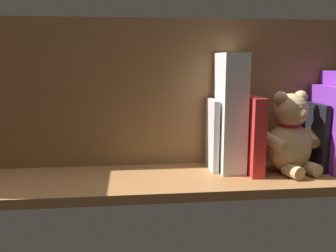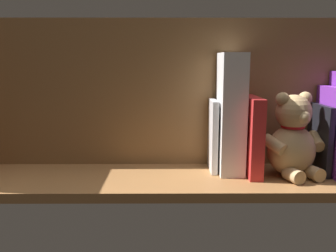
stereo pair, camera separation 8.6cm
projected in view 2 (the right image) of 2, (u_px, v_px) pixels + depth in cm
name	position (u px, v px, depth cm)	size (l,w,h in cm)	color
ground_plane	(168.00, 179.00, 88.32)	(105.80, 24.95, 2.20)	#9E6B3D
shelf_back_panel	(168.00, 93.00, 94.79)	(105.80, 1.50, 37.90)	brown
book_2	(334.00, 131.00, 87.98)	(2.46, 15.05, 21.12)	purple
book_3	(321.00, 139.00, 89.53)	(1.31, 12.67, 16.75)	black
teddy_bear	(294.00, 139.00, 86.73)	(15.54, 15.16, 20.11)	tan
book_4	(253.00, 135.00, 88.31)	(3.06, 14.59, 18.82)	red
dictionary_thick_white	(233.00, 114.00, 88.64)	(5.85, 11.76, 29.20)	silver
book_5	(215.00, 135.00, 90.83)	(1.41, 9.55, 17.80)	silver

